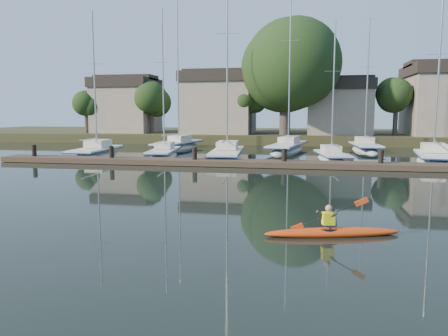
% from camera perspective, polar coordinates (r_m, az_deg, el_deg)
% --- Properties ---
extents(ground, '(160.00, 160.00, 0.00)m').
position_cam_1_polar(ground, '(15.49, -6.03, -5.98)').
color(ground, black).
rests_on(ground, ground).
extents(kayak, '(4.00, 1.52, 1.28)m').
position_cam_1_polar(kayak, '(13.11, 13.90, -7.93)').
color(kayak, red).
rests_on(kayak, ground).
extents(dock, '(34.00, 2.00, 1.80)m').
position_cam_1_polar(dock, '(28.96, 1.91, 0.68)').
color(dock, '#453727').
rests_on(dock, ground).
extents(sailboat_0, '(2.71, 8.23, 12.88)m').
position_cam_1_polar(sailboat_0, '(36.98, -16.35, 1.19)').
color(sailboat_0, white).
rests_on(sailboat_0, ground).
extents(sailboat_1, '(3.00, 8.08, 12.91)m').
position_cam_1_polar(sailboat_1, '(35.68, -7.85, 1.26)').
color(sailboat_1, white).
rests_on(sailboat_1, ground).
extents(sailboat_2, '(3.09, 9.91, 16.15)m').
position_cam_1_polar(sailboat_2, '(33.55, 0.37, 0.90)').
color(sailboat_2, white).
rests_on(sailboat_2, ground).
extents(sailboat_3, '(2.89, 7.24, 11.36)m').
position_cam_1_polar(sailboat_3, '(33.70, 13.89, 0.77)').
color(sailboat_3, white).
rests_on(sailboat_3, ground).
extents(sailboat_4, '(3.41, 8.02, 13.20)m').
position_cam_1_polar(sailboat_4, '(34.49, 25.67, 0.33)').
color(sailboat_4, white).
rests_on(sailboat_4, ground).
extents(sailboat_5, '(3.75, 9.65, 15.59)m').
position_cam_1_polar(sailboat_5, '(43.45, -6.05, 2.34)').
color(sailboat_5, white).
rests_on(sailboat_5, ground).
extents(sailboat_6, '(4.05, 10.99, 17.12)m').
position_cam_1_polar(sailboat_6, '(41.04, 8.28, 2.01)').
color(sailboat_6, white).
rests_on(sailboat_6, ground).
extents(sailboat_7, '(2.63, 8.37, 13.31)m').
position_cam_1_polar(sailboat_7, '(42.73, 17.93, 1.93)').
color(sailboat_7, white).
rests_on(sailboat_7, ground).
extents(shore, '(90.00, 25.25, 12.75)m').
position_cam_1_polar(shore, '(54.79, 7.82, 6.92)').
color(shore, '#30371B').
rests_on(shore, ground).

